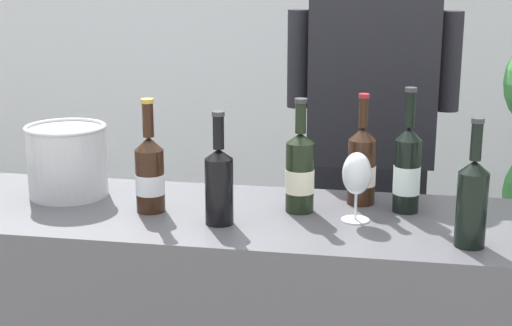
{
  "coord_description": "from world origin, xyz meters",
  "views": [
    {
      "loc": [
        0.44,
        -2.05,
        1.6
      ],
      "look_at": [
        0.06,
        0.0,
        1.06
      ],
      "focal_mm": 54.39,
      "sensor_mm": 36.0,
      "label": 1
    }
  ],
  "objects_px": {
    "wine_bottle_5": "(219,183)",
    "ice_bucket": "(67,160)",
    "wine_bottle_8": "(362,166)",
    "wine_bottle_4": "(407,169)",
    "wine_bottle_7": "(150,173)",
    "wine_bottle_1": "(472,200)",
    "wine_glass": "(357,176)",
    "wine_bottle_0": "(300,172)",
    "person_server": "(368,187)"
  },
  "relations": [
    {
      "from": "wine_bottle_5",
      "to": "ice_bucket",
      "type": "relative_size",
      "value": 1.27
    },
    {
      "from": "wine_bottle_8",
      "to": "wine_bottle_5",
      "type": "bearing_deg",
      "value": -145.56
    },
    {
      "from": "wine_bottle_4",
      "to": "wine_bottle_7",
      "type": "distance_m",
      "value": 0.73
    },
    {
      "from": "ice_bucket",
      "to": "wine_bottle_4",
      "type": "bearing_deg",
      "value": 1.37
    },
    {
      "from": "wine_bottle_1",
      "to": "wine_bottle_5",
      "type": "xyz_separation_m",
      "value": [
        -0.66,
        0.06,
        -0.01
      ]
    },
    {
      "from": "wine_bottle_1",
      "to": "wine_bottle_4",
      "type": "height_order",
      "value": "wine_bottle_4"
    },
    {
      "from": "wine_glass",
      "to": "wine_bottle_1",
      "type": "bearing_deg",
      "value": -26.72
    },
    {
      "from": "wine_glass",
      "to": "wine_bottle_7",
      "type": "bearing_deg",
      "value": -178.16
    },
    {
      "from": "wine_bottle_5",
      "to": "wine_glass",
      "type": "relative_size",
      "value": 1.61
    },
    {
      "from": "wine_bottle_0",
      "to": "wine_bottle_5",
      "type": "bearing_deg",
      "value": -143.84
    },
    {
      "from": "wine_bottle_5",
      "to": "wine_glass",
      "type": "xyz_separation_m",
      "value": [
        0.36,
        0.09,
        0.01
      ]
    },
    {
      "from": "wine_bottle_7",
      "to": "wine_glass",
      "type": "bearing_deg",
      "value": 1.84
    },
    {
      "from": "wine_bottle_7",
      "to": "wine_bottle_8",
      "type": "bearing_deg",
      "value": 17.21
    },
    {
      "from": "wine_bottle_1",
      "to": "person_server",
      "type": "distance_m",
      "value": 0.84
    },
    {
      "from": "wine_bottle_7",
      "to": "ice_bucket",
      "type": "distance_m",
      "value": 0.31
    },
    {
      "from": "wine_bottle_1",
      "to": "wine_bottle_5",
      "type": "distance_m",
      "value": 0.66
    },
    {
      "from": "wine_bottle_5",
      "to": "person_server",
      "type": "bearing_deg",
      "value": 62.09
    },
    {
      "from": "ice_bucket",
      "to": "person_server",
      "type": "distance_m",
      "value": 1.06
    },
    {
      "from": "wine_bottle_0",
      "to": "wine_bottle_5",
      "type": "relative_size",
      "value": 1.05
    },
    {
      "from": "wine_bottle_0",
      "to": "wine_glass",
      "type": "relative_size",
      "value": 1.69
    },
    {
      "from": "wine_bottle_1",
      "to": "wine_bottle_7",
      "type": "xyz_separation_m",
      "value": [
        -0.87,
        0.13,
        -0.01
      ]
    },
    {
      "from": "wine_bottle_0",
      "to": "ice_bucket",
      "type": "relative_size",
      "value": 1.33
    },
    {
      "from": "wine_bottle_7",
      "to": "wine_bottle_8",
      "type": "xyz_separation_m",
      "value": [
        0.59,
        0.18,
        0.0
      ]
    },
    {
      "from": "wine_bottle_5",
      "to": "wine_bottle_8",
      "type": "distance_m",
      "value": 0.45
    },
    {
      "from": "wine_bottle_4",
      "to": "wine_glass",
      "type": "bearing_deg",
      "value": -141.06
    },
    {
      "from": "wine_glass",
      "to": "ice_bucket",
      "type": "bearing_deg",
      "value": 174.41
    },
    {
      "from": "wine_bottle_7",
      "to": "ice_bucket",
      "type": "height_order",
      "value": "wine_bottle_7"
    },
    {
      "from": "wine_glass",
      "to": "person_server",
      "type": "xyz_separation_m",
      "value": [
        0.01,
        0.62,
        -0.21
      ]
    },
    {
      "from": "wine_bottle_4",
      "to": "wine_bottle_8",
      "type": "height_order",
      "value": "wine_bottle_4"
    },
    {
      "from": "wine_bottle_0",
      "to": "wine_bottle_1",
      "type": "distance_m",
      "value": 0.5
    },
    {
      "from": "wine_bottle_1",
      "to": "wine_glass",
      "type": "height_order",
      "value": "wine_bottle_1"
    },
    {
      "from": "wine_bottle_4",
      "to": "ice_bucket",
      "type": "bearing_deg",
      "value": -178.63
    },
    {
      "from": "wine_bottle_8",
      "to": "person_server",
      "type": "xyz_separation_m",
      "value": [
        0.01,
        0.46,
        -0.2
      ]
    },
    {
      "from": "wine_bottle_7",
      "to": "person_server",
      "type": "height_order",
      "value": "person_server"
    },
    {
      "from": "wine_bottle_0",
      "to": "wine_bottle_4",
      "type": "xyz_separation_m",
      "value": [
        0.3,
        0.05,
        0.01
      ]
    },
    {
      "from": "wine_bottle_4",
      "to": "wine_glass",
      "type": "xyz_separation_m",
      "value": [
        -0.14,
        -0.11,
        0.0
      ]
    },
    {
      "from": "ice_bucket",
      "to": "wine_bottle_7",
      "type": "bearing_deg",
      "value": -19.52
    },
    {
      "from": "wine_bottle_8",
      "to": "wine_glass",
      "type": "distance_m",
      "value": 0.16
    },
    {
      "from": "wine_bottle_0",
      "to": "wine_glass",
      "type": "xyz_separation_m",
      "value": [
        0.16,
        -0.06,
        0.01
      ]
    },
    {
      "from": "wine_bottle_5",
      "to": "wine_bottle_7",
      "type": "relative_size",
      "value": 0.96
    },
    {
      "from": "wine_bottle_0",
      "to": "wine_bottle_7",
      "type": "xyz_separation_m",
      "value": [
        -0.42,
        -0.08,
        -0.0
      ]
    },
    {
      "from": "wine_bottle_0",
      "to": "wine_bottle_7",
      "type": "relative_size",
      "value": 1.0
    },
    {
      "from": "wine_bottle_4",
      "to": "wine_glass",
      "type": "height_order",
      "value": "wine_bottle_4"
    },
    {
      "from": "wine_bottle_4",
      "to": "wine_bottle_7",
      "type": "height_order",
      "value": "wine_bottle_4"
    },
    {
      "from": "wine_bottle_5",
      "to": "wine_bottle_7",
      "type": "distance_m",
      "value": 0.23
    },
    {
      "from": "wine_bottle_4",
      "to": "wine_bottle_5",
      "type": "bearing_deg",
      "value": -158.17
    },
    {
      "from": "wine_bottle_1",
      "to": "wine_glass",
      "type": "relative_size",
      "value": 1.69
    },
    {
      "from": "wine_bottle_0",
      "to": "ice_bucket",
      "type": "xyz_separation_m",
      "value": [
        -0.71,
        0.03,
        -0.01
      ]
    },
    {
      "from": "wine_bottle_1",
      "to": "wine_bottle_0",
      "type": "bearing_deg",
      "value": 155.86
    },
    {
      "from": "wine_bottle_7",
      "to": "person_server",
      "type": "xyz_separation_m",
      "value": [
        0.6,
        0.64,
        -0.19
      ]
    }
  ]
}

